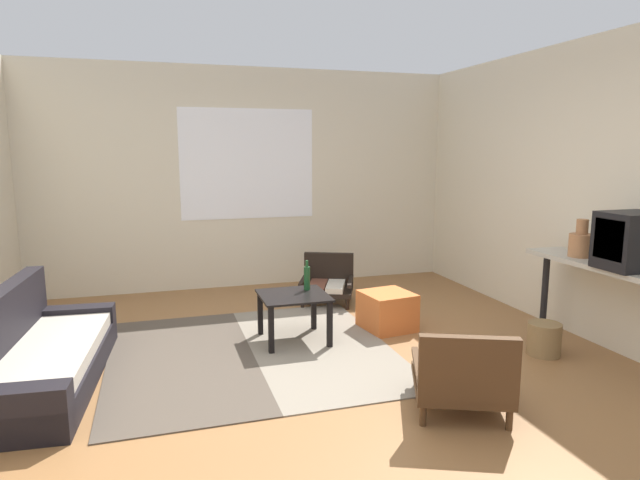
% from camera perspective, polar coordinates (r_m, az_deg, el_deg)
% --- Properties ---
extents(ground_plane, '(7.80, 7.80, 0.00)m').
position_cam_1_polar(ground_plane, '(4.22, -0.27, -14.44)').
color(ground_plane, olive).
extents(far_wall_with_window, '(5.60, 0.13, 2.70)m').
position_cam_1_polar(far_wall_with_window, '(6.85, -7.67, 6.42)').
color(far_wall_with_window, beige).
rests_on(far_wall_with_window, ground).
extents(side_wall_right, '(0.12, 6.60, 2.70)m').
position_cam_1_polar(side_wall_right, '(5.50, 26.41, 4.74)').
color(side_wall_right, beige).
rests_on(side_wall_right, ground).
extents(area_rug, '(2.35, 2.33, 0.01)m').
position_cam_1_polar(area_rug, '(4.73, -7.13, -11.73)').
color(area_rug, '#4C4238').
rests_on(area_rug, ground).
extents(couch, '(0.86, 1.91, 0.71)m').
position_cam_1_polar(couch, '(4.54, -27.72, -10.89)').
color(couch, black).
rests_on(couch, ground).
extents(coffee_table, '(0.60, 0.58, 0.44)m').
position_cam_1_polar(coffee_table, '(4.88, -2.79, -6.70)').
color(coffee_table, black).
rests_on(coffee_table, ground).
extents(armchair_by_window, '(0.74, 0.72, 0.53)m').
position_cam_1_polar(armchair_by_window, '(6.16, 0.79, -4.38)').
color(armchair_by_window, black).
rests_on(armchair_by_window, ground).
extents(armchair_striped_foreground, '(0.81, 0.83, 0.60)m').
position_cam_1_polar(armchair_striped_foreground, '(3.75, 14.78, -13.77)').
color(armchair_striped_foreground, '#472D19').
rests_on(armchair_striped_foreground, ground).
extents(ottoman_orange, '(0.51, 0.51, 0.36)m').
position_cam_1_polar(ottoman_orange, '(5.29, 7.09, -7.41)').
color(ottoman_orange, '#D1662D').
rests_on(ottoman_orange, ground).
extents(console_shelf, '(0.39, 1.47, 0.81)m').
position_cam_1_polar(console_shelf, '(4.95, 27.79, -3.29)').
color(console_shelf, '#B2AD9E').
rests_on(console_shelf, ground).
extents(crt_television, '(0.44, 0.35, 0.44)m').
position_cam_1_polar(crt_television, '(4.74, 29.95, -0.07)').
color(crt_television, black).
rests_on(crt_television, console_shelf).
extents(clay_vase, '(0.20, 0.20, 0.32)m').
position_cam_1_polar(clay_vase, '(5.10, 25.80, -0.28)').
color(clay_vase, '#A87047').
rests_on(clay_vase, console_shelf).
extents(glass_bottle, '(0.06, 0.06, 0.28)m').
position_cam_1_polar(glass_bottle, '(4.98, -1.38, -3.98)').
color(glass_bottle, '#194723').
rests_on(glass_bottle, coffee_table).
extents(wicker_basket, '(0.27, 0.27, 0.27)m').
position_cam_1_polar(wicker_basket, '(5.00, 22.54, -9.61)').
color(wicker_basket, olive).
rests_on(wicker_basket, ground).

